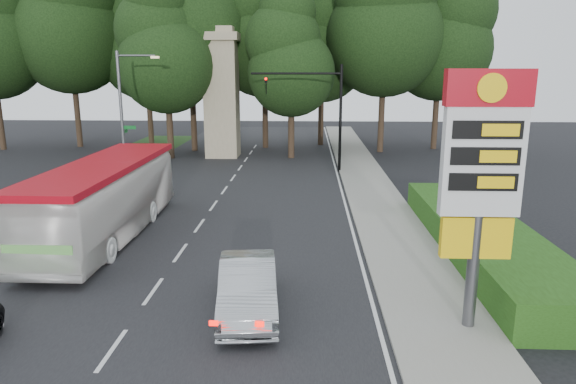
{
  "coord_description": "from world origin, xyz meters",
  "views": [
    {
      "loc": [
        4.84,
        -10.82,
        6.81
      ],
      "look_at": [
        4.07,
        8.54,
        2.2
      ],
      "focal_mm": 32.0,
      "sensor_mm": 36.0,
      "label": 1
    }
  ],
  "objects_px": {
    "gas_station_pylon": "(482,167)",
    "sedan_silver": "(248,287)",
    "transit_bus": "(106,200)",
    "traffic_signal_mast": "(321,103)",
    "streetlight_signs": "(124,108)",
    "monument": "(222,92)"
  },
  "relations": [
    {
      "from": "gas_station_pylon",
      "to": "sedan_silver",
      "type": "bearing_deg",
      "value": 172.47
    },
    {
      "from": "gas_station_pylon",
      "to": "transit_bus",
      "type": "height_order",
      "value": "gas_station_pylon"
    },
    {
      "from": "traffic_signal_mast",
      "to": "streetlight_signs",
      "type": "relative_size",
      "value": 0.9
    },
    {
      "from": "traffic_signal_mast",
      "to": "monument",
      "type": "height_order",
      "value": "monument"
    },
    {
      "from": "streetlight_signs",
      "to": "sedan_silver",
      "type": "xyz_separation_m",
      "value": [
        10.13,
        -19.21,
        -3.68
      ]
    },
    {
      "from": "traffic_signal_mast",
      "to": "transit_bus",
      "type": "relative_size",
      "value": 0.64
    },
    {
      "from": "streetlight_signs",
      "to": "sedan_silver",
      "type": "distance_m",
      "value": 22.03
    },
    {
      "from": "gas_station_pylon",
      "to": "sedan_silver",
      "type": "distance_m",
      "value": 7.14
    },
    {
      "from": "streetlight_signs",
      "to": "monument",
      "type": "distance_m",
      "value": 9.44
    },
    {
      "from": "gas_station_pylon",
      "to": "transit_bus",
      "type": "xyz_separation_m",
      "value": [
        -12.7,
        7.39,
        -2.87
      ]
    },
    {
      "from": "sedan_silver",
      "to": "gas_station_pylon",
      "type": "bearing_deg",
      "value": -13.76
    },
    {
      "from": "monument",
      "to": "sedan_silver",
      "type": "height_order",
      "value": "monument"
    },
    {
      "from": "monument",
      "to": "transit_bus",
      "type": "relative_size",
      "value": 0.89
    },
    {
      "from": "traffic_signal_mast",
      "to": "transit_bus",
      "type": "distance_m",
      "value": 17.54
    },
    {
      "from": "traffic_signal_mast",
      "to": "sedan_silver",
      "type": "distance_m",
      "value": 21.71
    },
    {
      "from": "transit_bus",
      "to": "streetlight_signs",
      "type": "bearing_deg",
      "value": 105.21
    },
    {
      "from": "gas_station_pylon",
      "to": "transit_bus",
      "type": "distance_m",
      "value": 14.97
    },
    {
      "from": "monument",
      "to": "gas_station_pylon",
      "type": "bearing_deg",
      "value": -68.2
    },
    {
      "from": "traffic_signal_mast",
      "to": "monument",
      "type": "distance_m",
      "value": 9.76
    },
    {
      "from": "monument",
      "to": "sedan_silver",
      "type": "xyz_separation_m",
      "value": [
        5.14,
        -27.21,
        -4.35
      ]
    },
    {
      "from": "gas_station_pylon",
      "to": "traffic_signal_mast",
      "type": "height_order",
      "value": "traffic_signal_mast"
    },
    {
      "from": "streetlight_signs",
      "to": "transit_bus",
      "type": "xyz_separation_m",
      "value": [
        3.49,
        -12.63,
        -2.87
      ]
    }
  ]
}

